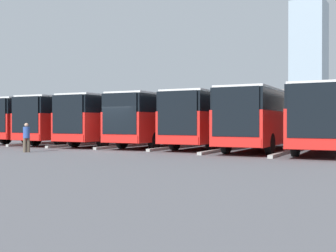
{
  "coord_description": "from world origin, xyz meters",
  "views": [
    {
      "loc": [
        -15.23,
        18.4,
        1.6
      ],
      "look_at": [
        -0.43,
        -5.28,
        1.37
      ],
      "focal_mm": 45.0,
      "sensor_mm": 36.0,
      "label": 1
    }
  ],
  "objects": [
    {
      "name": "curb_divider_1",
      "position": [
        -5.33,
        -3.36,
        0.07
      ],
      "size": [
        0.88,
        7.15,
        0.15
      ],
      "primitive_type": "cube",
      "rotation": [
        0.0,
        0.0,
        0.09
      ],
      "color": "#9E9E99",
      "rests_on": "ground_plane"
    },
    {
      "name": "bus_3",
      "position": [
        -0.0,
        -5.32,
        1.88
      ],
      "size": [
        3.5,
        10.8,
        3.38
      ],
      "rotation": [
        0.0,
        0.0,
        0.09
      ],
      "color": "red",
      "rests_on": "ground_plane"
    },
    {
      "name": "pedestrian",
      "position": [
        3.24,
        3.24,
        0.85
      ],
      "size": [
        0.45,
        0.45,
        1.58
      ],
      "rotation": [
        0.0,
        0.0,
        4.37
      ],
      "color": "brown",
      "rests_on": "ground_plane"
    },
    {
      "name": "curb_divider_2",
      "position": [
        -1.78,
        -4.09,
        0.07
      ],
      "size": [
        0.88,
        7.15,
        0.15
      ],
      "primitive_type": "cube",
      "rotation": [
        0.0,
        0.0,
        0.09
      ],
      "color": "#9E9E99",
      "rests_on": "ground_plane"
    },
    {
      "name": "bus_6",
      "position": [
        10.67,
        -4.96,
        1.88
      ],
      "size": [
        3.5,
        10.8,
        3.38
      ],
      "rotation": [
        0.0,
        0.0,
        0.09
      ],
      "color": "red",
      "rests_on": "ground_plane"
    },
    {
      "name": "curb_divider_4",
      "position": [
        5.33,
        -3.29,
        0.07
      ],
      "size": [
        0.88,
        7.15,
        0.15
      ],
      "primitive_type": "cube",
      "rotation": [
        0.0,
        0.0,
        0.09
      ],
      "color": "#9E9E99",
      "rests_on": "ground_plane"
    },
    {
      "name": "office_tower",
      "position": [
        31.53,
        -176.44,
        28.57
      ],
      "size": [
        14.45,
        14.45,
        58.34
      ],
      "color": "#93A8B7",
      "rests_on": "ground_plane"
    },
    {
      "name": "curb_divider_5",
      "position": [
        8.89,
        -3.11,
        0.07
      ],
      "size": [
        0.88,
        7.15,
        0.15
      ],
      "primitive_type": "cube",
      "rotation": [
        0.0,
        0.0,
        0.09
      ],
      "color": "#9E9E99",
      "rests_on": "ground_plane"
    },
    {
      "name": "station_building",
      "position": [
        0.0,
        -23.97,
        2.24
      ],
      "size": [
        29.07,
        16.3,
        4.44
      ],
      "color": "gray",
      "rests_on": "ground_plane"
    },
    {
      "name": "bus_0",
      "position": [
        -10.67,
        -4.88,
        1.88
      ],
      "size": [
        3.5,
        10.8,
        3.38
      ],
      "rotation": [
        0.0,
        0.0,
        0.09
      ],
      "color": "red",
      "rests_on": "ground_plane"
    },
    {
      "name": "bus_4",
      "position": [
        3.55,
        -4.86,
        1.88
      ],
      "size": [
        3.5,
        10.8,
        3.38
      ],
      "rotation": [
        0.0,
        0.0,
        0.09
      ],
      "color": "red",
      "rests_on": "ground_plane"
    },
    {
      "name": "bus_2",
      "position": [
        -3.56,
        -5.65,
        1.88
      ],
      "size": [
        3.5,
        10.8,
        3.38
      ],
      "rotation": [
        0.0,
        0.0,
        0.09
      ],
      "color": "red",
      "rests_on": "ground_plane"
    },
    {
      "name": "bus_5",
      "position": [
        7.11,
        -4.68,
        1.88
      ],
      "size": [
        3.5,
        10.8,
        3.38
      ],
      "rotation": [
        0.0,
        0.0,
        0.09
      ],
      "color": "red",
      "rests_on": "ground_plane"
    },
    {
      "name": "curb_divider_3",
      "position": [
        1.78,
        -3.75,
        0.07
      ],
      "size": [
        0.88,
        7.15,
        0.15
      ],
      "primitive_type": "cube",
      "rotation": [
        0.0,
        0.0,
        0.09
      ],
      "color": "#9E9E99",
      "rests_on": "ground_plane"
    },
    {
      "name": "ground_plane",
      "position": [
        0.0,
        0.0,
        0.0
      ],
      "size": [
        600.0,
        600.0,
        0.0
      ],
      "primitive_type": "plane",
      "color": "#5B5B60"
    },
    {
      "name": "bus_1",
      "position": [
        -7.11,
        -4.93,
        1.88
      ],
      "size": [
        3.5,
        10.8,
        3.38
      ],
      "rotation": [
        0.0,
        0.0,
        0.09
      ],
      "color": "red",
      "rests_on": "ground_plane"
    },
    {
      "name": "curb_divider_0",
      "position": [
        -8.89,
        -3.32,
        0.07
      ],
      "size": [
        0.88,
        7.15,
        0.15
      ],
      "primitive_type": "cube",
      "rotation": [
        0.0,
        0.0,
        0.09
      ],
      "color": "#9E9E99",
      "rests_on": "ground_plane"
    }
  ]
}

